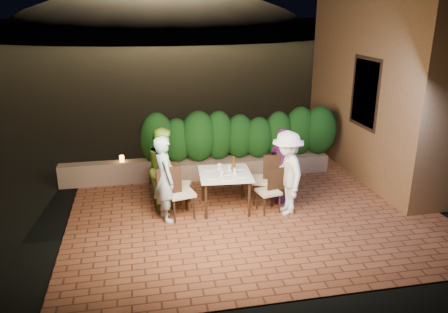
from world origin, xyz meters
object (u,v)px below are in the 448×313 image
object	(u,v)px
diner_blue	(165,179)
diner_purple	(282,165)
bowl	(220,166)
chair_left_back	(179,184)
chair_left_front	(181,192)
beer_bottle	(234,164)
chair_right_front	(268,191)
dining_table	(225,191)
diner_green	(164,168)
diner_white	(287,173)
parapet_lamp	(122,159)
chair_right_back	(264,179)

from	to	relation	value
diner_blue	diner_purple	bearing A→B (deg)	-96.46
bowl	chair_left_back	size ratio (longest dim) A/B	0.17
diner_purple	chair_left_front	bearing A→B (deg)	-99.16
beer_bottle	chair_right_front	distance (m)	0.84
chair_left_back	dining_table	bearing A→B (deg)	-2.43
diner_green	diner_white	xyz separation A→B (m)	(2.25, -0.78, 0.01)
bowl	parapet_lamp	distance (m)	2.44
dining_table	diner_blue	size ratio (longest dim) A/B	0.61
chair_left_back	diner_green	world-z (taller)	diner_green
dining_table	diner_blue	bearing A→B (deg)	-168.91
chair_left_front	chair_right_front	world-z (taller)	chair_left_front
chair_left_back	diner_purple	distance (m)	2.09
diner_green	diner_white	size ratio (longest dim) A/B	0.99
diner_blue	parapet_lamp	world-z (taller)	diner_blue
chair_left_back	beer_bottle	bearing A→B (deg)	2.73
chair_left_back	diner_blue	xyz separation A→B (m)	(-0.30, -0.55, 0.35)
bowl	diner_purple	world-z (taller)	diner_purple
dining_table	diner_green	world-z (taller)	diner_green
chair_right_front	diner_purple	world-z (taller)	diner_purple
beer_bottle	diner_blue	bearing A→B (deg)	-168.82
chair_right_back	diner_white	world-z (taller)	diner_white
bowl	diner_green	size ratio (longest dim) A/B	0.09
beer_bottle	chair_left_front	bearing A→B (deg)	-168.27
diner_blue	diner_white	size ratio (longest dim) A/B	1.00
dining_table	diner_green	xyz separation A→B (m)	(-1.14, 0.39, 0.43)
dining_table	diner_purple	distance (m)	1.27
diner_purple	parapet_lamp	world-z (taller)	diner_purple
chair_right_front	diner_white	xyz separation A→B (m)	(0.32, -0.11, 0.38)
chair_left_front	diner_purple	xyz separation A→B (m)	(2.08, 0.34, 0.26)
dining_table	diner_purple	xyz separation A→B (m)	(1.19, 0.16, 0.39)
chair_left_back	diner_green	size ratio (longest dim) A/B	0.57
chair_left_front	chair_right_front	distance (m)	1.68
diner_purple	parapet_lamp	distance (m)	3.58
chair_left_back	parapet_lamp	distance (m)	1.85
diner_purple	parapet_lamp	xyz separation A→B (m)	(-3.18, 1.64, -0.20)
diner_green	diner_white	world-z (taller)	diner_white
parapet_lamp	chair_right_back	bearing A→B (deg)	-30.21
bowl	chair_left_back	bearing A→B (deg)	-179.12
dining_table	chair_left_back	xyz separation A→B (m)	(-0.87, 0.32, 0.08)
beer_bottle	diner_green	world-z (taller)	diner_green
diner_green	diner_purple	distance (m)	2.34
diner_purple	parapet_lamp	size ratio (longest dim) A/B	10.95
chair_left_back	diner_green	bearing A→B (deg)	-176.93
chair_left_front	chair_left_back	distance (m)	0.51
dining_table	chair_right_front	world-z (taller)	chair_right_front
diner_white	parapet_lamp	world-z (taller)	diner_white
diner_blue	diner_white	world-z (taller)	diner_white
diner_white	dining_table	bearing A→B (deg)	-110.37
chair_left_front	diner_purple	size ratio (longest dim) A/B	0.66
diner_purple	chair_left_back	bearing A→B (deg)	-113.01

